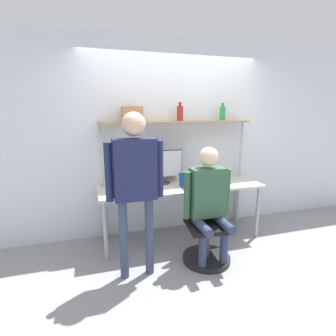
% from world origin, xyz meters
% --- Properties ---
extents(ground_plane, '(12.00, 12.00, 0.00)m').
position_xyz_m(ground_plane, '(0.00, 0.00, 0.00)').
color(ground_plane, gray).
extents(wall_back, '(8.00, 0.06, 2.70)m').
position_xyz_m(wall_back, '(0.00, 0.75, 1.35)').
color(wall_back, silver).
rests_on(wall_back, ground_plane).
extents(desk, '(2.19, 0.70, 0.76)m').
position_xyz_m(desk, '(0.00, 0.37, 0.70)').
color(desk, beige).
rests_on(desk, ground_plane).
extents(shelf_unit, '(2.08, 0.30, 1.61)m').
position_xyz_m(shelf_unit, '(0.00, 0.56, 1.43)').
color(shelf_unit, '#997A56').
rests_on(shelf_unit, ground_plane).
extents(monitor, '(0.59, 0.23, 0.46)m').
position_xyz_m(monitor, '(-0.23, 0.53, 1.01)').
color(monitor, '#333338').
rests_on(monitor, desk).
extents(laptop, '(0.34, 0.21, 0.21)m').
position_xyz_m(laptop, '(0.09, 0.23, 0.82)').
color(laptop, '#BCBCC1').
rests_on(laptop, desk).
extents(cell_phone, '(0.07, 0.15, 0.01)m').
position_xyz_m(cell_phone, '(0.38, 0.19, 0.77)').
color(cell_phone, '#264C8C').
rests_on(cell_phone, desk).
extents(office_chair, '(0.56, 0.56, 0.92)m').
position_xyz_m(office_chair, '(0.10, -0.24, 0.28)').
color(office_chair, black).
rests_on(office_chair, ground_plane).
extents(person_seated, '(0.57, 0.47, 1.36)m').
position_xyz_m(person_seated, '(0.10, -0.29, 0.80)').
color(person_seated, '#2D3856').
rests_on(person_seated, ground_plane).
extents(person_standing, '(0.59, 0.24, 1.74)m').
position_xyz_m(person_standing, '(-0.73, -0.32, 1.12)').
color(person_standing, '#38425B').
rests_on(person_standing, ground_plane).
extents(bottle_green, '(0.08, 0.08, 0.24)m').
position_xyz_m(bottle_green, '(0.69, 0.56, 1.71)').
color(bottle_green, '#2D8C3F').
rests_on(bottle_green, shelf_unit).
extents(bottle_red, '(0.09, 0.09, 0.25)m').
position_xyz_m(bottle_red, '(0.05, 0.56, 1.72)').
color(bottle_red, maroon).
rests_on(bottle_red, shelf_unit).
extents(storage_box, '(0.26, 0.18, 0.19)m').
position_xyz_m(storage_box, '(-0.60, 0.56, 1.70)').
color(storage_box, '#B27A47').
rests_on(storage_box, shelf_unit).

